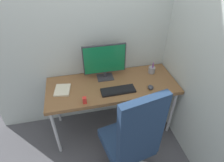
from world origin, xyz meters
name	(u,v)px	position (x,y,z in m)	size (l,w,h in m)	color
ground_plane	(112,125)	(0.00, 0.00, 0.00)	(8.00, 8.00, 0.00)	#4C4C51
wall_back	(106,22)	(0.00, 0.34, 1.40)	(3.01, 0.04, 2.80)	#B7C1BC
wall_side_right	(197,34)	(0.81, -0.21, 1.40)	(0.04, 2.06, 2.80)	#B7C1BC
desk	(112,88)	(0.00, 0.00, 0.70)	(1.57, 0.62, 0.75)	brown
office_chair	(132,139)	(0.04, -0.69, 0.60)	(0.58, 0.58, 1.24)	black
monitor	(105,61)	(-0.06, 0.16, 0.99)	(0.51, 0.16, 0.45)	#333338
keyboard	(118,90)	(0.04, -0.14, 0.76)	(0.40, 0.15, 0.03)	black
mouse	(151,87)	(0.42, -0.18, 0.77)	(0.07, 0.08, 0.04)	#333338
pen_holder	(152,70)	(0.55, 0.13, 0.79)	(0.08, 0.08, 0.17)	gray
notebook	(62,90)	(-0.59, 0.01, 0.76)	(0.17, 0.21, 0.02)	beige
desk_clamp_accessory	(85,100)	(-0.36, -0.25, 0.79)	(0.04, 0.04, 0.07)	red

